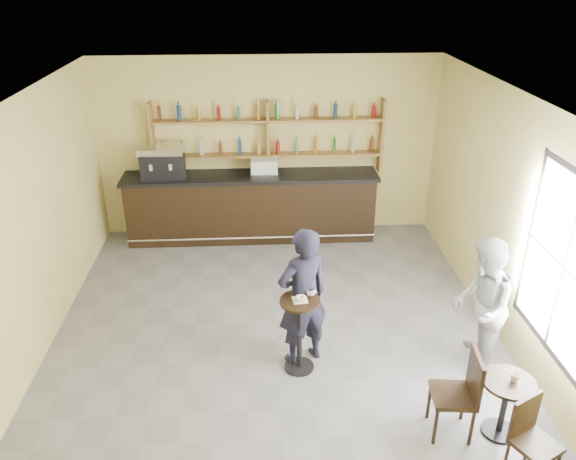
{
  "coord_description": "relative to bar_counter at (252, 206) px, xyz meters",
  "views": [
    {
      "loc": [
        -0.2,
        -6.16,
        4.61
      ],
      "look_at": [
        0.2,
        0.8,
        1.25
      ],
      "focal_mm": 35.0,
      "sensor_mm": 36.0,
      "label": 1
    }
  ],
  "objects": [
    {
      "name": "floor",
      "position": [
        0.32,
        -3.15,
        -0.61
      ],
      "size": [
        7.0,
        7.0,
        0.0
      ],
      "primitive_type": "plane",
      "color": "slate",
      "rests_on": "ground"
    },
    {
      "name": "ceiling",
      "position": [
        0.32,
        -3.15,
        2.59
      ],
      "size": [
        7.0,
        7.0,
        0.0
      ],
      "primitive_type": "plane",
      "rotation": [
        3.14,
        0.0,
        0.0
      ],
      "color": "white",
      "rests_on": "wall_back"
    },
    {
      "name": "wall_back",
      "position": [
        0.32,
        0.35,
        0.99
      ],
      "size": [
        7.0,
        0.0,
        7.0
      ],
      "primitive_type": "plane",
      "rotation": [
        1.57,
        0.0,
        0.0
      ],
      "color": "#E1D380",
      "rests_on": "floor"
    },
    {
      "name": "wall_left",
      "position": [
        -2.68,
        -3.15,
        0.99
      ],
      "size": [
        0.0,
        7.0,
        7.0
      ],
      "primitive_type": "plane",
      "rotation": [
        1.57,
        0.0,
        1.57
      ],
      "color": "#E1D380",
      "rests_on": "floor"
    },
    {
      "name": "wall_right",
      "position": [
        3.32,
        -3.15,
        0.99
      ],
      "size": [
        0.0,
        7.0,
        7.0
      ],
      "primitive_type": "plane",
      "rotation": [
        1.57,
        0.0,
        -1.57
      ],
      "color": "#E1D380",
      "rests_on": "floor"
    },
    {
      "name": "window_pane",
      "position": [
        3.32,
        -4.35,
        1.09
      ],
      "size": [
        0.0,
        2.0,
        2.0
      ],
      "primitive_type": "plane",
      "rotation": [
        1.57,
        0.0,
        -1.57
      ],
      "color": "white",
      "rests_on": "wall_right"
    },
    {
      "name": "window_frame",
      "position": [
        3.31,
        -4.35,
        1.09
      ],
      "size": [
        0.04,
        1.7,
        2.1
      ],
      "primitive_type": null,
      "color": "black",
      "rests_on": "wall_right"
    },
    {
      "name": "shelf_unit",
      "position": [
        0.32,
        0.22,
        1.2
      ],
      "size": [
        4.0,
        0.26,
        1.4
      ],
      "primitive_type": null,
      "color": "brown",
      "rests_on": "wall_back"
    },
    {
      "name": "liquor_bottles",
      "position": [
        0.32,
        0.22,
        1.37
      ],
      "size": [
        3.68,
        0.1,
        1.0
      ],
      "primitive_type": null,
      "color": "#8C5919",
      "rests_on": "shelf_unit"
    },
    {
      "name": "bar_counter",
      "position": [
        0.0,
        0.0,
        0.0
      ],
      "size": [
        4.48,
        0.87,
        1.21
      ],
      "primitive_type": null,
      "color": "black",
      "rests_on": "floor"
    },
    {
      "name": "espresso_machine",
      "position": [
        -1.5,
        0.0,
        0.88
      ],
      "size": [
        0.82,
        0.58,
        0.55
      ],
      "primitive_type": null,
      "rotation": [
        0.0,
        0.0,
        0.12
      ],
      "color": "black",
      "rests_on": "bar_counter"
    },
    {
      "name": "pastry_case",
      "position": [
        0.24,
        0.0,
        0.75
      ],
      "size": [
        0.52,
        0.44,
        0.29
      ],
      "primitive_type": null,
      "rotation": [
        0.0,
        0.0,
        0.12
      ],
      "color": "silver",
      "rests_on": "bar_counter"
    },
    {
      "name": "pedestal_table",
      "position": [
        0.58,
        -3.74,
        -0.11
      ],
      "size": [
        0.61,
        0.61,
        1.0
      ],
      "primitive_type": null,
      "rotation": [
        0.0,
        0.0,
        -0.3
      ],
      "color": "black",
      "rests_on": "floor"
    },
    {
      "name": "napkin",
      "position": [
        0.58,
        -3.74,
        0.39
      ],
      "size": [
        0.19,
        0.19,
        0.0
      ],
      "primitive_type": "cube",
      "rotation": [
        0.0,
        0.0,
        0.15
      ],
      "color": "white",
      "rests_on": "pedestal_table"
    },
    {
      "name": "donut",
      "position": [
        0.59,
        -3.75,
        0.42
      ],
      "size": [
        0.15,
        0.15,
        0.05
      ],
      "primitive_type": "torus",
      "rotation": [
        0.0,
        0.0,
        -0.03
      ],
      "color": "gold",
      "rests_on": "napkin"
    },
    {
      "name": "cup_pedestal",
      "position": [
        0.72,
        -3.64,
        0.44
      ],
      "size": [
        0.15,
        0.15,
        0.09
      ],
      "primitive_type": "imported",
      "rotation": [
        0.0,
        0.0,
        0.34
      ],
      "color": "white",
      "rests_on": "pedestal_table"
    },
    {
      "name": "man_main",
      "position": [
        0.63,
        -3.56,
        0.31
      ],
      "size": [
        0.79,
        0.68,
        1.84
      ],
      "primitive_type": "imported",
      "rotation": [
        0.0,
        0.0,
        3.56
      ],
      "color": "black",
      "rests_on": "floor"
    },
    {
      "name": "cafe_table",
      "position": [
        2.66,
        -4.93,
        -0.26
      ],
      "size": [
        0.6,
        0.6,
        0.7
      ],
      "primitive_type": null,
      "rotation": [
        0.0,
        0.0,
        0.1
      ],
      "color": "black",
      "rests_on": "floor"
    },
    {
      "name": "cup_cafe",
      "position": [
        2.71,
        -4.93,
        0.14
      ],
      "size": [
        0.12,
        0.12,
        0.09
      ],
      "primitive_type": "imported",
      "rotation": [
        0.0,
        0.0,
        0.3
      ],
      "color": "white",
      "rests_on": "cafe_table"
    },
    {
      "name": "chair_west",
      "position": [
        2.11,
        -4.88,
        -0.1
      ],
      "size": [
        0.48,
        0.48,
        1.01
      ],
      "primitive_type": null,
      "rotation": [
        0.0,
        0.0,
        -1.68
      ],
      "color": "black",
      "rests_on": "floor"
    },
    {
      "name": "chair_south",
      "position": [
        2.71,
        -5.53,
        -0.16
      ],
      "size": [
        0.52,
        0.52,
        0.89
      ],
      "primitive_type": null,
      "rotation": [
        0.0,
        0.0,
        0.48
      ],
      "color": "black",
      "rests_on": "floor"
    },
    {
      "name": "patron_second",
      "position": [
        2.75,
        -3.81,
        0.27
      ],
      "size": [
        0.9,
        1.02,
        1.75
      ],
      "primitive_type": "imported",
      "rotation": [
        0.0,
        0.0,
        -1.89
      ],
      "color": "#A2A3A7",
      "rests_on": "floor"
    }
  ]
}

